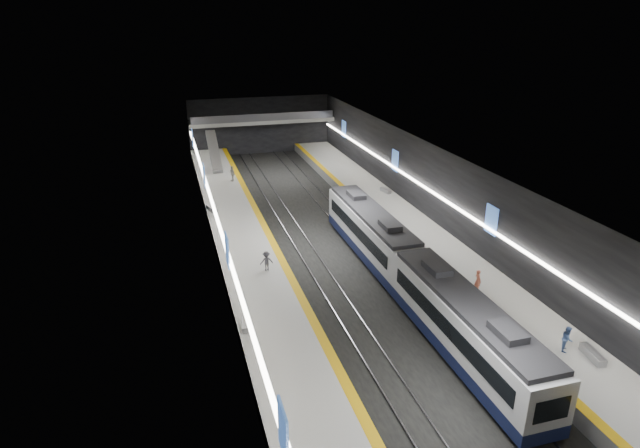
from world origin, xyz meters
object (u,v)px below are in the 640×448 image
object	(u,v)px
bench_right_near	(593,355)
bench_right_far	(386,191)
passenger_right_a	(478,281)
escalator	(214,151)
passenger_left_a	(232,174)
bench_left_near	(245,324)
passenger_left_b	(266,261)
bench_left_far	(212,209)
passenger_right_b	(567,339)
train	(410,270)

from	to	relation	value
bench_right_near	bench_right_far	size ratio (longest dim) A/B	1.15
bench_right_far	passenger_right_a	bearing A→B (deg)	-106.48
escalator	passenger_left_a	size ratio (longest dim) A/B	4.53
bench_right_near	passenger_left_a	xyz separation A→B (m)	(-14.93, 39.50, 0.65)
bench_left_near	bench_right_near	size ratio (longest dim) A/B	0.93
passenger_left_a	passenger_right_a	bearing A→B (deg)	-0.09
bench_right_near	passenger_left_b	xyz separation A→B (m)	(-15.48, 15.91, 0.54)
bench_left_far	passenger_left_a	xyz separation A→B (m)	(3.27, 9.27, 0.67)
escalator	bench_right_far	size ratio (longest dim) A/B	4.92
bench_right_far	passenger_left_a	world-z (taller)	passenger_left_a
bench_left_far	passenger_right_a	size ratio (longest dim) A/B	1.09
bench_left_near	bench_left_far	size ratio (longest dim) A/B	0.98
bench_left_near	bench_right_far	xyz separation A→B (m)	(18.59, 22.14, -0.01)
bench_right_near	passenger_right_b	xyz separation A→B (m)	(-0.94, 1.06, 0.55)
passenger_left_b	passenger_left_a	bearing A→B (deg)	-95.21
bench_right_near	passenger_left_b	distance (m)	22.20
bench_left_near	bench_right_far	distance (m)	28.91
passenger_right_a	passenger_right_b	xyz separation A→B (m)	(1.12, -7.59, -0.03)
bench_left_far	bench_right_far	xyz separation A→B (m)	(18.59, 0.56, -0.02)
train	passenger_right_b	world-z (taller)	train
escalator	passenger_left_b	size ratio (longest dim) A/B	5.22
bench_right_far	passenger_right_b	bearing A→B (deg)	-102.74
bench_left_near	passenger_left_a	bearing A→B (deg)	89.39
bench_right_near	passenger_left_b	world-z (taller)	passenger_left_b
passenger_right_b	passenger_left_a	distance (m)	40.91
bench_left_near	bench_left_far	xyz separation A→B (m)	(0.00, 21.58, 0.00)
bench_right_far	passenger_right_a	world-z (taller)	passenger_right_a
bench_left_far	passenger_right_a	distance (m)	26.97
bench_left_near	passenger_left_a	world-z (taller)	passenger_left_a
passenger_right_a	bench_right_near	bearing A→B (deg)	-166.67
escalator	passenger_right_b	distance (m)	48.07
bench_left_far	bench_right_far	world-z (taller)	bench_left_far
bench_right_near	passenger_left_b	bearing A→B (deg)	143.48
escalator	bench_left_near	world-z (taller)	escalator
train	bench_left_far	world-z (taller)	train
passenger_left_b	bench_left_near	bearing A→B (deg)	65.51
passenger_right_b	passenger_left_a	xyz separation A→B (m)	(-14.00, 38.44, 0.11)
train	passenger_right_b	size ratio (longest dim) A/B	19.38
passenger_right_b	passenger_right_a	bearing A→B (deg)	49.14
escalator	bench_left_far	world-z (taller)	escalator
passenger_right_a	passenger_right_b	distance (m)	7.67
passenger_left_a	passenger_left_b	world-z (taller)	passenger_left_a
passenger_right_a	passenger_left_b	bearing A→B (deg)	61.57
bench_right_near	passenger_left_a	bearing A→B (deg)	119.97
escalator	passenger_right_a	distance (m)	40.54
train	passenger_right_b	xyz separation A→B (m)	(5.27, -9.75, -0.42)
bench_right_near	bench_right_far	distance (m)	30.79
passenger_right_b	bench_left_near	bearing A→B (deg)	107.04
escalator	bench_left_far	size ratio (longest dim) A/B	4.51
train	escalator	size ratio (longest dim) A/B	3.76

